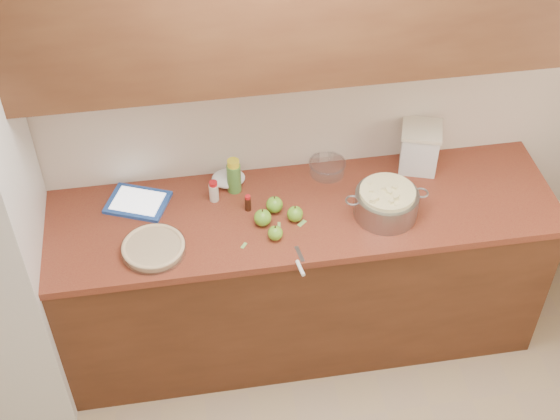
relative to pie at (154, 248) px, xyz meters
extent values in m
plane|color=white|center=(0.60, -1.31, 1.66)|extent=(3.60, 3.60, 0.00)
plane|color=beige|center=(0.60, 0.49, 0.36)|extent=(3.60, 0.00, 3.60)
cube|color=#552B18|center=(0.60, 0.17, -0.50)|extent=(2.60, 0.65, 0.88)
cube|color=brown|center=(0.60, 0.17, -0.04)|extent=(2.64, 0.68, 0.04)
cylinder|color=silver|center=(0.00, 0.00, 0.00)|extent=(0.29, 0.29, 0.04)
cylinder|color=beige|center=(0.00, 0.00, 0.00)|extent=(0.26, 0.26, 0.03)
torus|color=beige|center=(0.00, 0.00, 0.01)|extent=(0.28, 0.28, 0.02)
cylinder|color=gray|center=(1.08, 0.07, 0.04)|extent=(0.29, 0.29, 0.13)
torus|color=gray|center=(0.91, 0.07, 0.09)|extent=(0.07, 0.07, 0.01)
torus|color=gray|center=(1.24, 0.07, 0.09)|extent=(0.07, 0.07, 0.01)
cylinder|color=beige|center=(1.08, 0.07, 0.06)|extent=(0.26, 0.26, 0.13)
cube|color=white|center=(1.32, 0.39, 0.08)|extent=(0.22, 0.22, 0.22)
cube|color=beige|center=(1.32, 0.39, 0.20)|extent=(0.24, 0.24, 0.02)
cube|color=#21489E|center=(-0.06, 0.33, -0.01)|extent=(0.34, 0.30, 0.02)
cube|color=white|center=(-0.06, 0.33, -0.01)|extent=(0.27, 0.24, 0.00)
cube|color=gray|center=(0.64, -0.12, -0.02)|extent=(0.03, 0.10, 0.00)
cylinder|color=white|center=(0.62, -0.21, -0.02)|extent=(0.03, 0.09, 0.02)
cylinder|color=#4C8C38|center=(0.40, 0.35, 0.05)|extent=(0.07, 0.07, 0.15)
cylinder|color=yellow|center=(0.40, 0.35, 0.14)|extent=(0.06, 0.06, 0.03)
cylinder|color=beige|center=(0.30, 0.30, 0.02)|extent=(0.05, 0.05, 0.09)
cylinder|color=red|center=(0.30, 0.30, 0.08)|extent=(0.04, 0.04, 0.02)
cylinder|color=black|center=(0.45, 0.21, 0.01)|extent=(0.03, 0.03, 0.07)
cylinder|color=red|center=(0.45, 0.21, 0.05)|extent=(0.03, 0.03, 0.01)
cylinder|color=silver|center=(0.87, 0.41, 0.01)|extent=(0.17, 0.17, 0.06)
torus|color=silver|center=(0.87, 0.41, 0.04)|extent=(0.18, 0.18, 0.01)
ellipsoid|color=white|center=(0.38, 0.40, 0.01)|extent=(0.17, 0.14, 0.07)
sphere|color=#63A426|center=(0.50, 0.10, 0.02)|extent=(0.08, 0.08, 0.08)
cylinder|color=#3F2D19|center=(0.50, 0.10, 0.06)|extent=(0.01, 0.01, 0.01)
sphere|color=#63A426|center=(0.57, 0.18, 0.02)|extent=(0.08, 0.08, 0.08)
cylinder|color=#3F2D19|center=(0.57, 0.18, 0.06)|extent=(0.01, 0.01, 0.01)
sphere|color=#63A426|center=(0.55, 0.00, 0.01)|extent=(0.07, 0.07, 0.07)
cylinder|color=#3F2D19|center=(0.55, 0.00, 0.05)|extent=(0.01, 0.01, 0.01)
sphere|color=#63A426|center=(0.65, 0.10, 0.01)|extent=(0.07, 0.07, 0.07)
cylinder|color=#3F2D19|center=(0.65, 0.10, 0.06)|extent=(0.01, 0.01, 0.01)
cube|color=#7EB256|center=(0.40, -0.03, -0.02)|extent=(0.03, 0.04, 0.00)
cube|color=#7EB256|center=(0.68, 0.07, -0.02)|extent=(0.05, 0.05, 0.00)
cube|color=#7EB256|center=(0.58, 0.08, -0.02)|extent=(0.02, 0.03, 0.00)
camera|label=1|loc=(0.17, -2.44, 2.49)|focal=50.00mm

